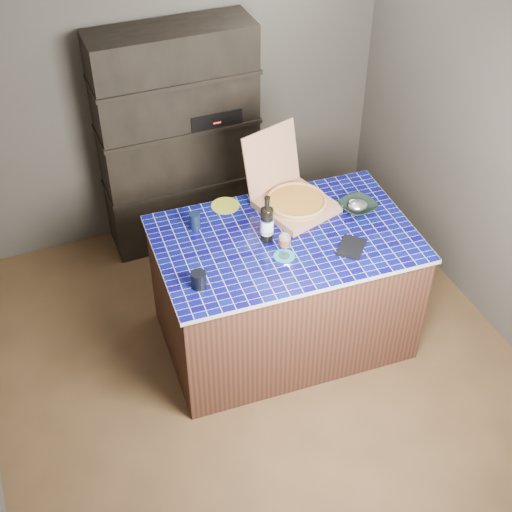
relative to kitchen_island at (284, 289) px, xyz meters
name	(u,v)px	position (x,y,z in m)	size (l,w,h in m)	color
room	(251,215)	(-0.28, -0.11, 0.79)	(3.50, 3.50, 3.50)	brown
shelving_unit	(179,140)	(-0.27, 1.41, 0.45)	(1.20, 0.41, 1.80)	black
kitchen_island	(284,289)	(0.00, 0.00, 0.00)	(1.71, 1.13, 0.91)	#4B281D
pizza_box	(294,199)	(0.18, 0.28, 0.52)	(0.58, 0.64, 0.48)	#A47054
mead_bottle	(267,223)	(-0.12, 0.03, 0.59)	(0.09, 0.09, 0.33)	black
teal_trivet	(284,256)	(-0.08, -0.17, 0.46)	(0.13, 0.13, 0.01)	teal
wine_glass	(285,241)	(-0.08, -0.17, 0.58)	(0.08, 0.08, 0.18)	white
tumbler	(199,280)	(-0.66, -0.23, 0.51)	(0.09, 0.09, 0.10)	black
dvd_case	(351,247)	(0.34, -0.26, 0.46)	(0.15, 0.21, 0.02)	black
bowl	(358,207)	(0.57, 0.08, 0.48)	(0.24, 0.24, 0.06)	black
foil_contents	(358,205)	(0.57, 0.08, 0.50)	(0.14, 0.11, 0.06)	silver
white_jar	(354,205)	(0.55, 0.11, 0.48)	(0.06, 0.06, 0.05)	silver
navy_cup	(195,221)	(-0.51, 0.31, 0.51)	(0.07, 0.07, 0.11)	black
green_trivet	(225,206)	(-0.24, 0.46, 0.46)	(0.19, 0.19, 0.01)	#A3A924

